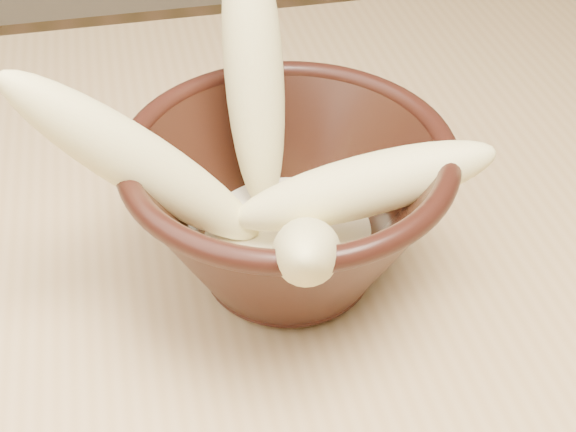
% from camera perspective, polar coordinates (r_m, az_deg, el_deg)
% --- Properties ---
extents(table, '(1.20, 0.80, 0.75)m').
position_cam_1_polar(table, '(0.64, 0.78, -8.10)').
color(table, tan).
rests_on(table, ground).
extents(bowl, '(0.21, 0.21, 0.12)m').
position_cam_1_polar(bowl, '(0.52, -0.00, 0.83)').
color(bowl, black).
rests_on(bowl, table).
extents(milk_puddle, '(0.12, 0.12, 0.02)m').
position_cam_1_polar(milk_puddle, '(0.54, -0.00, -1.51)').
color(milk_puddle, '#FFF3CD').
rests_on(milk_puddle, bowl).
extents(banana_upright, '(0.05, 0.11, 0.19)m').
position_cam_1_polar(banana_upright, '(0.53, -2.44, 10.29)').
color(banana_upright, '#E4D287').
rests_on(banana_upright, bowl).
extents(banana_left, '(0.17, 0.04, 0.17)m').
position_cam_1_polar(banana_left, '(0.49, -10.39, 3.67)').
color(banana_left, '#E4D287').
rests_on(banana_left, bowl).
extents(banana_across, '(0.18, 0.07, 0.09)m').
position_cam_1_polar(banana_across, '(0.50, 5.25, 2.08)').
color(banana_across, '#E4D287').
rests_on(banana_across, bowl).
extents(banana_front, '(0.07, 0.14, 0.12)m').
position_cam_1_polar(banana_front, '(0.46, 1.35, -2.53)').
color(banana_front, '#E4D287').
rests_on(banana_front, bowl).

